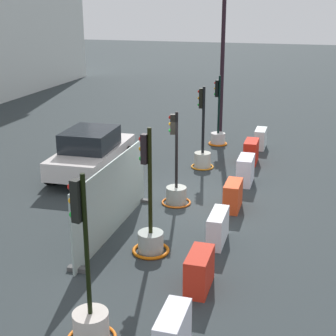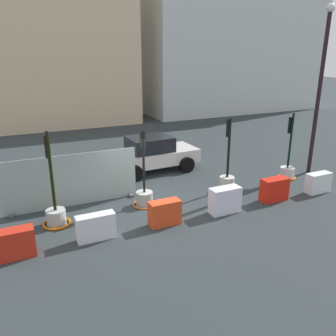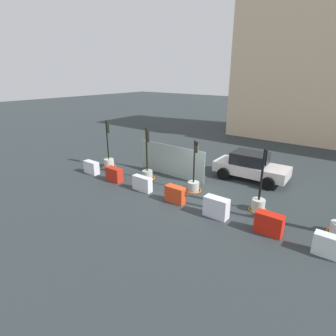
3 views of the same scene
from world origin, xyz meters
name	(u,v)px [view 3 (image 3 of 3)]	position (x,y,z in m)	size (l,w,h in m)	color
ground_plane	(191,193)	(0.00, 0.00, 0.00)	(120.00, 120.00, 0.00)	#2D3436
traffic_light_0	(109,160)	(-6.69, 0.09, 0.50)	(0.90, 0.90, 3.16)	beige
traffic_light_1	(147,171)	(-3.22, 0.11, 0.48)	(0.91, 0.91, 3.09)	#A9B2AB
traffic_light_2	(194,183)	(-0.08, 0.33, 0.44)	(0.88, 0.88, 2.79)	#A8ADA3
traffic_light_3	(259,201)	(3.48, 0.32, 0.49)	(0.83, 0.83, 2.95)	beige
construction_barrier_0	(91,167)	(-6.60, -1.40, 0.40)	(1.06, 0.43, 0.79)	silver
construction_barrier_1	(114,174)	(-4.48, -1.38, 0.41)	(1.03, 0.47, 0.82)	red
construction_barrier_2	(142,184)	(-2.26, -1.35, 0.40)	(1.15, 0.39, 0.80)	silver
construction_barrier_3	(175,194)	(-0.03, -1.37, 0.41)	(1.03, 0.44, 0.82)	red
construction_barrier_4	(216,207)	(2.24, -1.42, 0.46)	(1.09, 0.49, 0.92)	silver
construction_barrier_5	(269,224)	(4.51, -1.31, 0.43)	(1.06, 0.47, 0.86)	red
construction_barrier_6	(330,246)	(6.62, -1.42, 0.40)	(1.05, 0.43, 0.80)	silver
car_white_van	(251,166)	(1.64, 3.81, 0.82)	(4.27, 2.31, 1.63)	silver
building_main_facade	(299,62)	(-0.02, 18.15, 6.99)	(10.85, 7.86, 13.92)	beige
site_fence_panel	(171,161)	(-2.41, 1.38, 0.93)	(4.74, 0.50, 1.93)	#92A6A0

